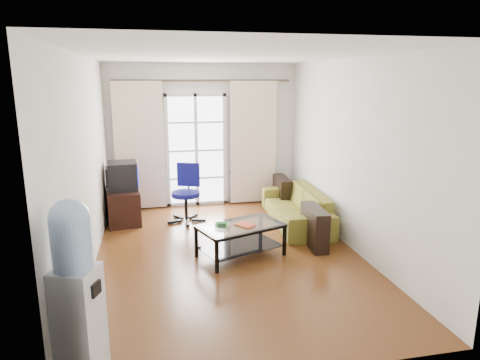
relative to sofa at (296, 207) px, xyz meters
name	(u,v)px	position (x,y,z in m)	size (l,w,h in m)	color
floor	(228,254)	(-1.37, -1.08, -0.29)	(5.20, 5.20, 0.00)	brown
ceiling	(227,55)	(-1.37, -1.08, 2.41)	(5.20, 5.20, 0.00)	white
wall_back	(204,136)	(-1.37, 1.52, 1.06)	(3.60, 0.02, 2.70)	white
wall_front	(287,221)	(-1.37, -3.68, 1.06)	(3.60, 0.02, 2.70)	white
wall_left	(86,165)	(-3.17, -1.08, 1.06)	(0.02, 5.20, 2.70)	white
wall_right	(352,155)	(0.43, -1.08, 1.06)	(0.02, 5.20, 2.70)	white
french_door	(196,151)	(-1.52, 1.47, 0.78)	(1.16, 0.06, 2.15)	white
curtain_rod	(203,81)	(-1.37, 1.42, 2.09)	(0.04, 0.04, 3.30)	#4C3F2D
curtain_left	(140,146)	(-2.57, 1.40, 0.91)	(0.90, 0.07, 2.35)	#FFE9CD
curtain_right	(253,143)	(-0.42, 1.40, 0.91)	(0.90, 0.07, 2.35)	#FFE9CD
radiator	(245,186)	(-0.57, 1.42, 0.04)	(0.64, 0.12, 0.64)	#969799
sofa	(296,207)	(0.00, 0.00, 0.00)	(0.91, 2.05, 0.59)	brown
coffee_table	(241,236)	(-1.21, -1.18, 0.00)	(1.28, 1.00, 0.46)	silver
bowl	(222,225)	(-1.47, -1.21, 0.19)	(0.24, 0.24, 0.05)	green
book	(241,227)	(-1.23, -1.29, 0.18)	(0.29, 0.30, 0.02)	maroon
remote	(221,225)	(-1.47, -1.16, 0.18)	(0.18, 0.05, 0.02)	black
tv_stand	(123,206)	(-2.88, 0.64, -0.01)	(0.52, 0.78, 0.57)	black
crt_tv	(121,176)	(-2.88, 0.71, 0.51)	(0.56, 0.55, 0.47)	black
task_chair	(187,205)	(-1.81, 0.51, 0.00)	(0.86, 0.86, 0.99)	black
water_cooler	(76,291)	(-2.97, -3.41, 0.51)	(0.40, 0.40, 1.54)	silver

